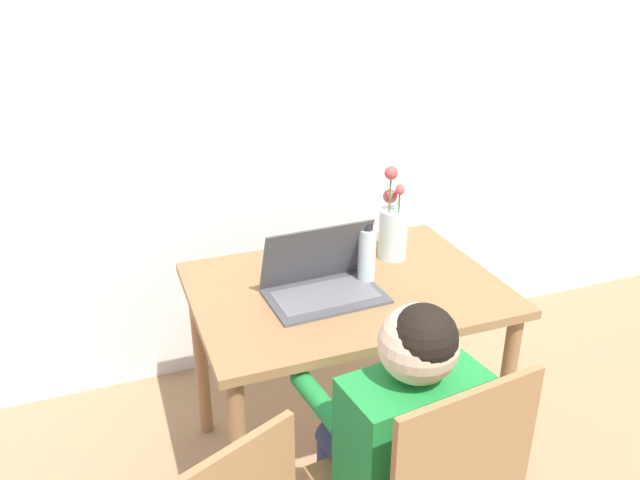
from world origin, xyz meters
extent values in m
cube|color=white|center=(0.00, 2.23, 1.25)|extent=(6.40, 0.05, 2.50)
cube|color=olive|center=(-0.04, 1.47, 0.70)|extent=(1.00, 0.72, 0.03)
cylinder|color=olive|center=(-0.49, 1.16, 0.34)|extent=(0.05, 0.05, 0.69)
cylinder|color=olive|center=(0.41, 1.16, 0.34)|extent=(0.05, 0.05, 0.69)
cylinder|color=olive|center=(-0.49, 1.78, 0.34)|extent=(0.05, 0.05, 0.69)
cylinder|color=olive|center=(0.41, 1.78, 0.34)|extent=(0.05, 0.05, 0.69)
cube|color=olive|center=(-0.10, 0.66, 0.67)|extent=(0.38, 0.07, 0.45)
cube|color=#1E8438|center=(-0.12, 0.84, 0.63)|extent=(0.37, 0.22, 0.36)
sphere|color=beige|center=(-0.12, 0.84, 0.90)|extent=(0.19, 0.19, 0.19)
sphere|color=black|center=(-0.12, 0.83, 0.92)|extent=(0.16, 0.16, 0.16)
cylinder|color=navy|center=(-0.07, 0.99, 0.46)|extent=(0.12, 0.29, 0.09)
cylinder|color=navy|center=(-0.22, 0.97, 0.46)|extent=(0.12, 0.29, 0.09)
cylinder|color=navy|center=(-0.08, 1.13, 0.22)|extent=(0.08, 0.08, 0.45)
cylinder|color=#1E8438|center=(-0.01, 1.07, 0.65)|extent=(0.09, 0.25, 0.06)
cylinder|color=#1E8438|center=(-0.30, 1.03, 0.65)|extent=(0.09, 0.25, 0.06)
cube|color=#4C4C51|center=(-0.13, 1.42, 0.72)|extent=(0.38, 0.25, 0.01)
cube|color=slate|center=(-0.13, 1.42, 0.73)|extent=(0.33, 0.18, 0.00)
cube|color=#4C4C51|center=(-0.14, 1.49, 0.84)|extent=(0.37, 0.11, 0.22)
cube|color=#19284C|center=(-0.14, 1.49, 0.84)|extent=(0.33, 0.10, 0.19)
cylinder|color=silver|center=(0.20, 1.61, 0.81)|extent=(0.10, 0.10, 0.18)
cylinder|color=#3D7A38|center=(0.22, 1.62, 0.86)|extent=(0.01, 0.01, 0.22)
sphere|color=#CC4C4C|center=(0.22, 1.62, 0.97)|extent=(0.03, 0.03, 0.03)
cylinder|color=#3D7A38|center=(0.19, 1.63, 0.85)|extent=(0.01, 0.01, 0.19)
sphere|color=#CC4C4C|center=(0.19, 1.63, 0.94)|extent=(0.05, 0.05, 0.05)
cylinder|color=#3D7A38|center=(0.18, 1.60, 0.90)|extent=(0.01, 0.01, 0.29)
sphere|color=#CC4C4C|center=(0.18, 1.60, 1.04)|extent=(0.05, 0.05, 0.05)
cylinder|color=#3D7A38|center=(0.20, 1.59, 0.87)|extent=(0.01, 0.01, 0.22)
sphere|color=#CC4C4C|center=(0.20, 1.59, 0.98)|extent=(0.03, 0.03, 0.03)
cylinder|color=silver|center=(0.03, 1.47, 0.81)|extent=(0.06, 0.06, 0.19)
cylinder|color=#262628|center=(0.03, 1.47, 0.92)|extent=(0.04, 0.04, 0.02)
camera|label=1|loc=(-0.75, -0.20, 1.70)|focal=35.00mm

